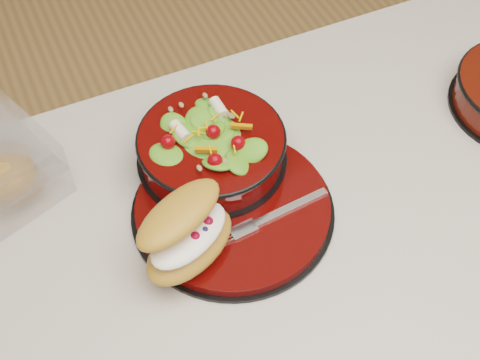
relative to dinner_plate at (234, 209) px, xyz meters
name	(u,v)px	position (x,y,z in m)	size (l,w,h in m)	color
dinner_plate	(234,209)	(0.00, 0.00, 0.00)	(0.28, 0.28, 0.02)	black
salad_bowl	(211,144)	(0.00, 0.09, 0.04)	(0.22, 0.22, 0.09)	black
croissant	(187,232)	(-0.08, -0.04, 0.05)	(0.16, 0.14, 0.08)	#C87C3D
fork	(276,214)	(0.05, -0.04, 0.01)	(0.15, 0.03, 0.00)	silver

